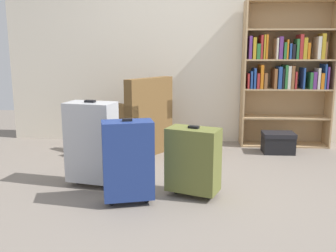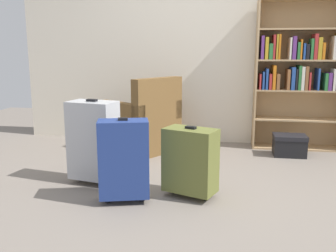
{
  "view_description": "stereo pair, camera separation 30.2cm",
  "coord_description": "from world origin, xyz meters",
  "px_view_note": "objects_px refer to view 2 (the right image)",
  "views": [
    {
      "loc": [
        0.03,
        -3.11,
        1.22
      ],
      "look_at": [
        -0.18,
        0.14,
        0.55
      ],
      "focal_mm": 40.18,
      "sensor_mm": 36.0,
      "label": 1
    },
    {
      "loc": [
        0.33,
        -3.08,
        1.22
      ],
      "look_at": [
        -0.18,
        0.14,
        0.55
      ],
      "focal_mm": 40.18,
      "sensor_mm": 36.0,
      "label": 2
    }
  ],
  "objects_px": {
    "suitcase_navy_blue": "(124,159)",
    "storage_box": "(289,145)",
    "bookshelf": "(300,71)",
    "suitcase_olive": "(190,160)",
    "suitcase_silver": "(93,140)",
    "mug": "(193,148)",
    "armchair": "(143,125)"
  },
  "relations": [
    {
      "from": "storage_box",
      "to": "suitcase_olive",
      "type": "relative_size",
      "value": 0.61
    },
    {
      "from": "bookshelf",
      "to": "suitcase_navy_blue",
      "type": "height_order",
      "value": "bookshelf"
    },
    {
      "from": "storage_box",
      "to": "armchair",
      "type": "bearing_deg",
      "value": -178.58
    },
    {
      "from": "armchair",
      "to": "mug",
      "type": "relative_size",
      "value": 8.12
    },
    {
      "from": "suitcase_navy_blue",
      "to": "storage_box",
      "type": "bearing_deg",
      "value": 46.4
    },
    {
      "from": "bookshelf",
      "to": "suitcase_olive",
      "type": "distance_m",
      "value": 2.24
    },
    {
      "from": "suitcase_olive",
      "to": "suitcase_silver",
      "type": "height_order",
      "value": "suitcase_silver"
    },
    {
      "from": "suitcase_olive",
      "to": "bookshelf",
      "type": "bearing_deg",
      "value": 57.45
    },
    {
      "from": "bookshelf",
      "to": "suitcase_olive",
      "type": "relative_size",
      "value": 2.98
    },
    {
      "from": "suitcase_navy_blue",
      "to": "suitcase_silver",
      "type": "xyz_separation_m",
      "value": [
        -0.39,
        0.39,
        0.04
      ]
    },
    {
      "from": "bookshelf",
      "to": "suitcase_silver",
      "type": "xyz_separation_m",
      "value": [
        -2.06,
        -1.61,
        -0.55
      ]
    },
    {
      "from": "storage_box",
      "to": "suitcase_olive",
      "type": "xyz_separation_m",
      "value": [
        -1.02,
        -1.41,
        0.19
      ]
    },
    {
      "from": "armchair",
      "to": "storage_box",
      "type": "bearing_deg",
      "value": 1.42
    },
    {
      "from": "bookshelf",
      "to": "suitcase_silver",
      "type": "relative_size",
      "value": 2.3
    },
    {
      "from": "mug",
      "to": "bookshelf",
      "type": "bearing_deg",
      "value": 18.19
    },
    {
      "from": "armchair",
      "to": "storage_box",
      "type": "relative_size",
      "value": 2.63
    },
    {
      "from": "mug",
      "to": "storage_box",
      "type": "xyz_separation_m",
      "value": [
        1.13,
        0.02,
        0.08
      ]
    },
    {
      "from": "suitcase_olive",
      "to": "suitcase_silver",
      "type": "bearing_deg",
      "value": 167.56
    },
    {
      "from": "bookshelf",
      "to": "suitcase_olive",
      "type": "bearing_deg",
      "value": -122.55
    },
    {
      "from": "bookshelf",
      "to": "storage_box",
      "type": "bearing_deg",
      "value": -108.93
    },
    {
      "from": "storage_box",
      "to": "mug",
      "type": "bearing_deg",
      "value": -178.85
    },
    {
      "from": "suitcase_silver",
      "to": "suitcase_olive",
      "type": "bearing_deg",
      "value": -12.44
    },
    {
      "from": "suitcase_silver",
      "to": "bookshelf",
      "type": "bearing_deg",
      "value": 37.93
    },
    {
      "from": "bookshelf",
      "to": "mug",
      "type": "distance_m",
      "value": 1.61
    },
    {
      "from": "armchair",
      "to": "suitcase_olive",
      "type": "bearing_deg",
      "value": -62.81
    },
    {
      "from": "suitcase_silver",
      "to": "suitcase_navy_blue",
      "type": "bearing_deg",
      "value": -45.07
    },
    {
      "from": "armchair",
      "to": "bookshelf",
      "type": "bearing_deg",
      "value": 13.15
    },
    {
      "from": "bookshelf",
      "to": "suitcase_navy_blue",
      "type": "distance_m",
      "value": 2.67
    },
    {
      "from": "bookshelf",
      "to": "mug",
      "type": "relative_size",
      "value": 14.99
    },
    {
      "from": "suitcase_navy_blue",
      "to": "suitcase_silver",
      "type": "height_order",
      "value": "suitcase_silver"
    },
    {
      "from": "storage_box",
      "to": "suitcase_navy_blue",
      "type": "distance_m",
      "value": 2.23
    },
    {
      "from": "mug",
      "to": "suitcase_navy_blue",
      "type": "xyz_separation_m",
      "value": [
        -0.41,
        -1.59,
        0.31
      ]
    }
  ]
}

